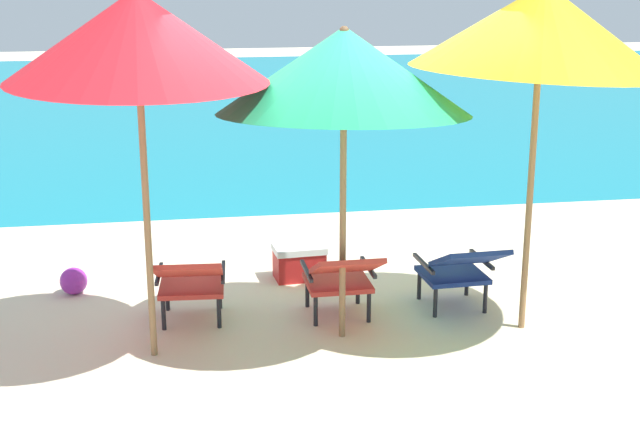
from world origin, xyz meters
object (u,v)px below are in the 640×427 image
Objects in this scene: beach_ball at (74,281)px; lounge_chair_center at (342,276)px; beach_umbrella_left at (137,36)px; beach_umbrella_right at (541,28)px; lounge_chair_right at (460,268)px; lounge_chair_left at (190,280)px; beach_umbrella_center at (344,71)px; cooler_box at (299,262)px.

lounge_chair_center is at bearing -24.70° from beach_ball.
beach_umbrella_left is at bearing -165.74° from lounge_chair_center.
lounge_chair_right is at bearing 138.07° from beach_umbrella_right.
lounge_chair_left is 2.07m from beach_umbrella_center.
beach_ball is (-3.22, 0.99, -0.28)m from lounge_chair_right.
beach_umbrella_right is (2.62, -0.44, 1.97)m from lounge_chair_left.
lounge_chair_right is 3.39m from beach_ball.
beach_ball is 2.03m from cooler_box.
beach_umbrella_right is at bearing -41.83° from cooler_box.
beach_umbrella_right is 3.08m from cooler_box.
lounge_chair_left is 0.37× the size of beach_umbrella_center.
beach_umbrella_left is 2.95m from cooler_box.
beach_umbrella_left is (-2.51, -0.41, 1.95)m from lounge_chair_right.
lounge_chair_left reaches higher than beach_ball.
beach_umbrella_left is 2.73m from beach_ball.
lounge_chair_left is 3.76× the size of beach_ball.
lounge_chair_center is 0.98× the size of lounge_chair_right.
cooler_box is at bearing 138.21° from lounge_chair_right.
cooler_box is at bearing 99.88° from lounge_chair_center.
beach_ball is (-0.72, 1.40, -2.23)m from beach_umbrella_left.
lounge_chair_right is 1.82× the size of cooler_box.
beach_umbrella_center is at bearing -99.84° from lounge_chair_center.
beach_umbrella_center is at bearing -30.82° from beach_ball.
beach_ball is at bearing 155.30° from lounge_chair_center.
lounge_chair_center is (1.21, -0.10, 0.00)m from lounge_chair_left.
beach_ball is at bearing 149.18° from beach_umbrella_center.
beach_umbrella_left is at bearing -62.91° from beach_ball.
lounge_chair_right is (1.00, 0.03, 0.00)m from lounge_chair_center.
beach_umbrella_right is (1.46, -0.06, 0.29)m from beach_umbrella_center.
lounge_chair_center is 2.49m from beach_umbrella_left.
lounge_chair_left is at bearing 58.66° from beach_umbrella_left.
beach_umbrella_center is 3.20m from beach_ball.
beach_umbrella_right reaches higher than lounge_chair_right.
lounge_chair_right is at bearing -1.88° from lounge_chair_left.
beach_umbrella_left reaches higher than lounge_chair_center.
cooler_box is (-1.60, 1.44, -2.21)m from beach_umbrella_right.
lounge_chair_left is 3.31m from beach_umbrella_right.
beach_umbrella_left reaches higher than lounge_chair_right.
lounge_chair_center is 2.46m from beach_ball.
cooler_box is (-1.20, 1.07, -0.24)m from lounge_chair_right.
beach_ball is 0.49× the size of cooler_box.
lounge_chair_left is at bearing 175.21° from lounge_chair_center.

